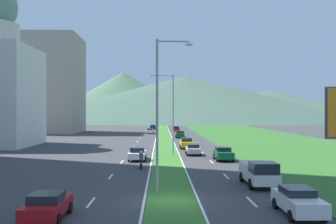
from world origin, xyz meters
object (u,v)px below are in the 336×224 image
car_7 (193,149)px  car_3 (223,154)px  car_2 (153,127)px  pickup_truck_0 (259,173)px  car_8 (150,131)px  motorcycle_rider (141,161)px  car_5 (180,134)px  car_9 (298,201)px  car_6 (138,154)px  street_lamp_mid (170,109)px  car_0 (186,143)px  street_lamp_near (160,106)px  car_1 (176,129)px  car_4 (47,206)px

car_7 → car_3: bearing=26.8°
car_2 → pickup_truck_0: bearing=-173.9°
car_8 → pickup_truck_0: bearing=-171.7°
motorcycle_rider → car_3: bearing=-55.8°
car_5 → car_9: bearing=3.1°
car_9 → pickup_truck_0: size_ratio=0.83×
car_6 → car_7: bearing=-51.7°
street_lamp_mid → car_9: size_ratio=2.34×
car_3 → car_8: 56.11m
car_5 → car_6: size_ratio=0.98×
street_lamp_mid → car_2: street_lamp_mid is taller
street_lamp_mid → car_2: (-3.72, 72.69, -5.26)m
car_3 → car_5: (-3.14, 39.66, -0.03)m
street_lamp_mid → car_6: size_ratio=2.22×
car_5 → car_7: (0.09, -33.61, -0.04)m
car_0 → car_6: (-6.72, -14.33, -0.04)m
car_7 → street_lamp_near: bearing=-10.2°
car_2 → car_1: bearing=-153.0°
car_2 → car_8: bearing=179.2°
street_lamp_mid → car_4: (-7.30, -29.91, -5.29)m
car_9 → motorcycle_rider: 20.23m
car_6 → street_lamp_mid: bearing=-40.9°
car_7 → motorcycle_rider: bearing=-26.8°
car_1 → car_5: bearing=-0.3°
car_5 → car_6: 39.76m
car_7 → car_9: size_ratio=0.91×
car_3 → motorcycle_rider: motorcycle_rider is taller
pickup_truck_0 → car_9: bearing=0.3°
street_lamp_near → car_4: street_lamp_near is taller
car_3 → car_9: bearing=0.7°
pickup_truck_0 → car_0: bearing=-173.3°
street_lamp_mid → car_0: bearing=74.3°
car_5 → car_7: car_5 is taller
car_7 → motorcycle_rider: (-6.24, -12.36, 0.02)m
car_2 → car_8: 22.61m
street_lamp_near → car_6: 19.27m
car_4 → street_lamp_near: bearing=-40.8°
car_7 → street_lamp_mid: bearing=-72.7°
car_7 → car_4: bearing=-18.5°
car_6 → car_9: bearing=-157.1°
car_1 → pickup_truck_0: size_ratio=0.78×
street_lamp_mid → car_8: (-4.03, 50.09, -5.32)m
car_4 → pickup_truck_0: pickup_truck_0 is taller
street_lamp_mid → pickup_truck_0: street_lamp_mid is taller
pickup_truck_0 → car_7: bearing=-171.4°
car_0 → street_lamp_near: bearing=-7.0°
street_lamp_mid → car_4: size_ratio=2.59×
street_lamp_mid → car_0: size_ratio=2.43×
street_lamp_near → car_1: size_ratio=2.59×
car_8 → car_0: bearing=-170.5°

